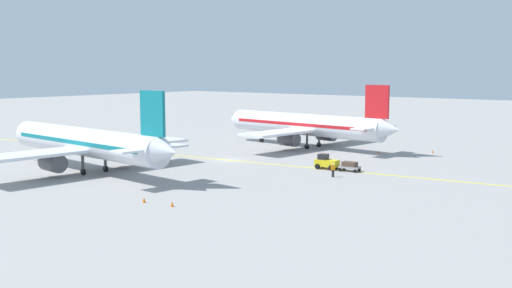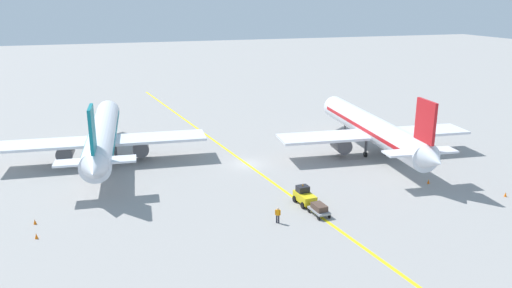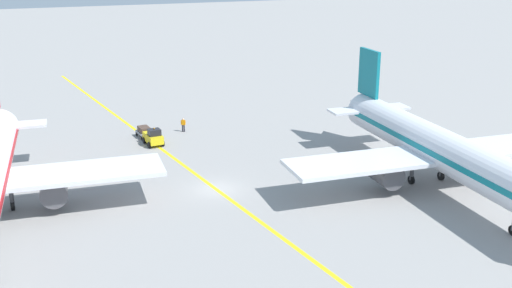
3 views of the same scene
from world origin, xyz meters
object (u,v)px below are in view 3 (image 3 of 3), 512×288
Objects in this scene: baggage_cart_trailing at (144,131)px; ground_crew_worker at (183,124)px; airplane_at_gate at (439,149)px; traffic_cone_near_nose at (365,117)px; baggage_tug_white at (153,137)px; traffic_cone_by_wingtip at (384,124)px.

ground_crew_worker reaches higher than baggage_cart_trailing.
airplane_at_gate is 23.70m from traffic_cone_near_nose.
baggage_tug_white is 5.67× the size of traffic_cone_by_wingtip.
traffic_cone_by_wingtip is (-23.51, 7.15, -0.63)m from ground_crew_worker.
ground_crew_worker is at bearing -58.15° from airplane_at_gate.
ground_crew_worker is at bearing -9.13° from traffic_cone_near_nose.
ground_crew_worker reaches higher than traffic_cone_near_nose.
airplane_at_gate is at bearing 121.85° from ground_crew_worker.
traffic_cone_by_wingtip is (-28.01, 3.43, -0.63)m from baggage_tug_white.
baggage_tug_white is 5.67× the size of traffic_cone_near_nose.
airplane_at_gate is 64.63× the size of traffic_cone_near_nose.
baggage_tug_white is at bearing 95.03° from baggage_cart_trailing.
airplane_at_gate is 30.90m from ground_crew_worker.
airplane_at_gate is 13.10× the size of baggage_cart_trailing.
ground_crew_worker is (-4.79, -0.44, 0.15)m from baggage_cart_trailing.
baggage_tug_white reaches higher than ground_crew_worker.
baggage_tug_white is 1.86× the size of ground_crew_worker.
ground_crew_worker is (-4.50, -3.72, 0.01)m from baggage_tug_white.
airplane_at_gate is 20.62m from traffic_cone_by_wingtip.
traffic_cone_near_nose is (-6.82, -22.43, -3.43)m from airplane_at_gate.
ground_crew_worker is at bearing -140.41° from baggage_tug_white.
ground_crew_worker is at bearing -16.91° from traffic_cone_by_wingtip.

